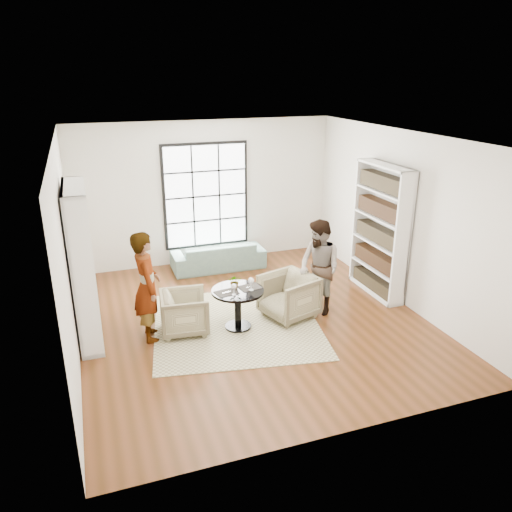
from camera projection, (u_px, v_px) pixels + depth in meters
name	position (u px, v px, depth m)	size (l,w,h in m)	color
ground	(252.00, 319.00, 8.36)	(6.00, 6.00, 0.00)	#5D2F16
room_shell	(241.00, 239.00, 8.40)	(6.00, 6.01, 6.00)	silver
rug	(237.00, 325.00, 8.18)	(2.64, 2.64, 0.01)	#B8B38A
pedestal_table	(238.00, 300.00, 7.93)	(0.83, 0.83, 0.67)	black
sofa	(218.00, 255.00, 10.46)	(1.92, 0.75, 0.56)	slate
armchair_left	(185.00, 313.00, 7.87)	(0.71, 0.73, 0.67)	tan
armchair_right	(289.00, 296.00, 8.35)	(0.79, 0.82, 0.74)	tan
person_left	(147.00, 286.00, 7.51)	(0.63, 0.41, 1.73)	gray
person_right	(319.00, 268.00, 8.37)	(0.79, 0.62, 1.63)	gray
placemat_left	(226.00, 293.00, 7.76)	(0.34, 0.26, 0.01)	black
placemat_right	(250.00, 287.00, 7.95)	(0.34, 0.26, 0.01)	black
cutlery_left	(226.00, 292.00, 7.76)	(0.14, 0.22, 0.01)	silver
cutlery_right	(250.00, 287.00, 7.95)	(0.14, 0.22, 0.01)	silver
wine_glass_left	(234.00, 287.00, 7.65)	(0.09, 0.09, 0.19)	silver
wine_glass_right	(251.00, 281.00, 7.80)	(0.10, 0.10, 0.21)	silver
flower_centerpiece	(235.00, 282.00, 7.89)	(0.21, 0.18, 0.23)	gray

